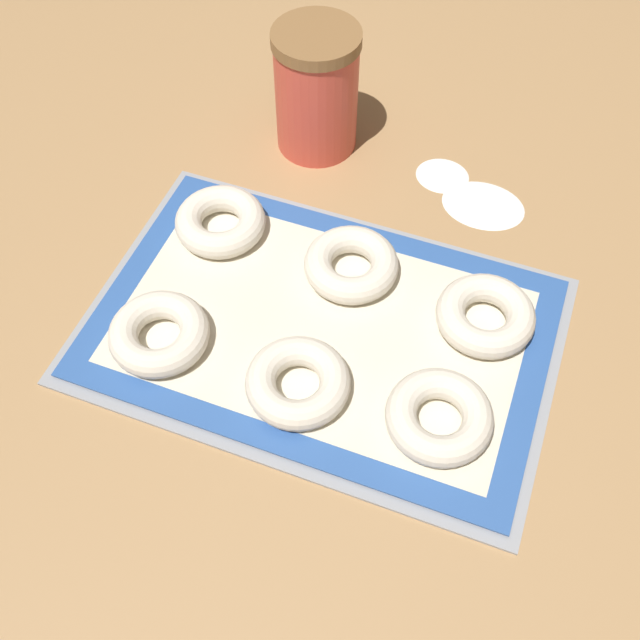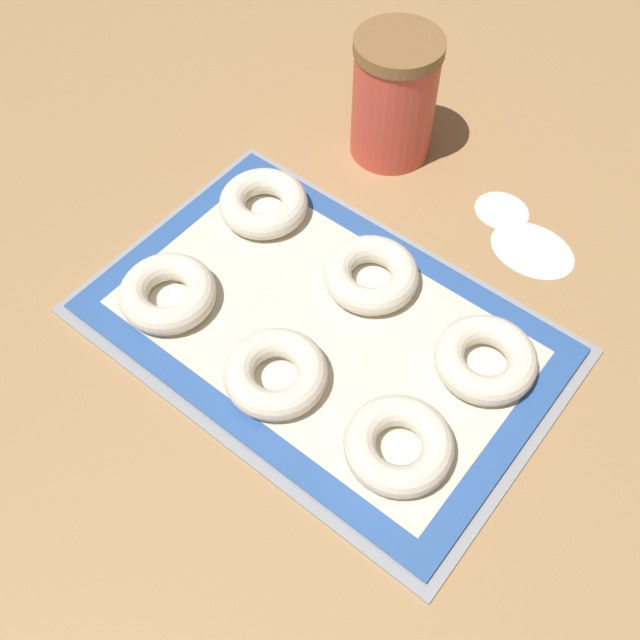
{
  "view_description": "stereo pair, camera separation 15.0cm",
  "coord_description": "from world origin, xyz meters",
  "px_view_note": "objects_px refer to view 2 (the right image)",
  "views": [
    {
      "loc": [
        0.16,
        -0.45,
        0.71
      ],
      "look_at": [
        -0.01,
        -0.0,
        0.03
      ],
      "focal_mm": 42.0,
      "sensor_mm": 36.0,
      "label": 1
    },
    {
      "loc": [
        0.29,
        -0.38,
        0.71
      ],
      "look_at": [
        -0.01,
        -0.0,
        0.03
      ],
      "focal_mm": 42.0,
      "sensor_mm": 36.0,
      "label": 2
    }
  ],
  "objects_px": {
    "bagel_front_center": "(273,371)",
    "bagel_front_right": "(399,445)",
    "baking_tray": "(320,332)",
    "bagel_front_left": "(168,293)",
    "bagel_back_right": "(486,359)",
    "flour_canister": "(394,98)",
    "bagel_back_center": "(374,276)",
    "bagel_back_left": "(263,203)"
  },
  "relations": [
    {
      "from": "bagel_front_right",
      "to": "bagel_back_center",
      "type": "height_order",
      "value": "same"
    },
    {
      "from": "baking_tray",
      "to": "bagel_back_left",
      "type": "height_order",
      "value": "bagel_back_left"
    },
    {
      "from": "bagel_back_right",
      "to": "baking_tray",
      "type": "bearing_deg",
      "value": -157.49
    },
    {
      "from": "bagel_front_right",
      "to": "bagel_back_right",
      "type": "height_order",
      "value": "same"
    },
    {
      "from": "bagel_back_left",
      "to": "bagel_front_center",
      "type": "bearing_deg",
      "value": -46.61
    },
    {
      "from": "bagel_back_right",
      "to": "flour_canister",
      "type": "relative_size",
      "value": 0.65
    },
    {
      "from": "bagel_back_left",
      "to": "bagel_front_right",
      "type": "bearing_deg",
      "value": -27.06
    },
    {
      "from": "bagel_back_center",
      "to": "flour_canister",
      "type": "xyz_separation_m",
      "value": [
        -0.13,
        0.21,
        0.06
      ]
    },
    {
      "from": "baking_tray",
      "to": "bagel_front_left",
      "type": "height_order",
      "value": "bagel_front_left"
    },
    {
      "from": "baking_tray",
      "to": "flour_canister",
      "type": "distance_m",
      "value": 0.33
    },
    {
      "from": "flour_canister",
      "to": "bagel_front_left",
      "type": "bearing_deg",
      "value": -96.22
    },
    {
      "from": "bagel_back_left",
      "to": "flour_canister",
      "type": "xyz_separation_m",
      "value": [
        0.05,
        0.21,
        0.06
      ]
    },
    {
      "from": "flour_canister",
      "to": "bagel_back_left",
      "type": "bearing_deg",
      "value": -103.26
    },
    {
      "from": "flour_canister",
      "to": "bagel_back_right",
      "type": "bearing_deg",
      "value": -38.47
    },
    {
      "from": "bagel_back_center",
      "to": "bagel_back_right",
      "type": "height_order",
      "value": "same"
    },
    {
      "from": "baking_tray",
      "to": "bagel_back_right",
      "type": "relative_size",
      "value": 4.74
    },
    {
      "from": "bagel_back_right",
      "to": "bagel_front_right",
      "type": "bearing_deg",
      "value": -95.94
    },
    {
      "from": "baking_tray",
      "to": "bagel_front_center",
      "type": "height_order",
      "value": "bagel_front_center"
    },
    {
      "from": "bagel_front_left",
      "to": "bagel_front_center",
      "type": "height_order",
      "value": "same"
    },
    {
      "from": "bagel_back_left",
      "to": "bagel_front_left",
      "type": "bearing_deg",
      "value": -87.67
    },
    {
      "from": "bagel_front_center",
      "to": "bagel_back_right",
      "type": "distance_m",
      "value": 0.23
    },
    {
      "from": "baking_tray",
      "to": "bagel_back_center",
      "type": "xyz_separation_m",
      "value": [
        0.01,
        0.09,
        0.02
      ]
    },
    {
      "from": "baking_tray",
      "to": "bagel_front_left",
      "type": "bearing_deg",
      "value": -153.49
    },
    {
      "from": "bagel_front_right",
      "to": "flour_canister",
      "type": "height_order",
      "value": "flour_canister"
    },
    {
      "from": "bagel_back_center",
      "to": "flour_canister",
      "type": "height_order",
      "value": "flour_canister"
    },
    {
      "from": "bagel_front_left",
      "to": "bagel_front_center",
      "type": "bearing_deg",
      "value": -1.34
    },
    {
      "from": "bagel_front_left",
      "to": "flour_canister",
      "type": "bearing_deg",
      "value": 83.78
    },
    {
      "from": "baking_tray",
      "to": "bagel_front_left",
      "type": "relative_size",
      "value": 4.74
    },
    {
      "from": "bagel_front_center",
      "to": "bagel_front_right",
      "type": "bearing_deg",
      "value": 4.91
    },
    {
      "from": "bagel_back_left",
      "to": "flour_canister",
      "type": "bearing_deg",
      "value": 76.74
    },
    {
      "from": "bagel_front_center",
      "to": "bagel_back_right",
      "type": "relative_size",
      "value": 1.0
    },
    {
      "from": "baking_tray",
      "to": "bagel_front_left",
      "type": "distance_m",
      "value": 0.18
    },
    {
      "from": "baking_tray",
      "to": "bagel_front_right",
      "type": "height_order",
      "value": "bagel_front_right"
    },
    {
      "from": "bagel_front_center",
      "to": "bagel_front_right",
      "type": "distance_m",
      "value": 0.16
    },
    {
      "from": "bagel_back_right",
      "to": "bagel_front_left",
      "type": "bearing_deg",
      "value": -155.53
    },
    {
      "from": "bagel_front_left",
      "to": "bagel_back_left",
      "type": "distance_m",
      "value": 0.18
    },
    {
      "from": "bagel_front_right",
      "to": "flour_canister",
      "type": "xyz_separation_m",
      "value": [
        -0.28,
        0.37,
        0.06
      ]
    },
    {
      "from": "bagel_back_right",
      "to": "flour_canister",
      "type": "xyz_separation_m",
      "value": [
        -0.29,
        0.23,
        0.06
      ]
    },
    {
      "from": "bagel_front_left",
      "to": "bagel_back_right",
      "type": "distance_m",
      "value": 0.36
    },
    {
      "from": "bagel_back_center",
      "to": "bagel_front_left",
      "type": "bearing_deg",
      "value": -135.38
    },
    {
      "from": "bagel_back_center",
      "to": "flour_canister",
      "type": "distance_m",
      "value": 0.26
    },
    {
      "from": "bagel_front_center",
      "to": "flour_canister",
      "type": "distance_m",
      "value": 0.41
    }
  ]
}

